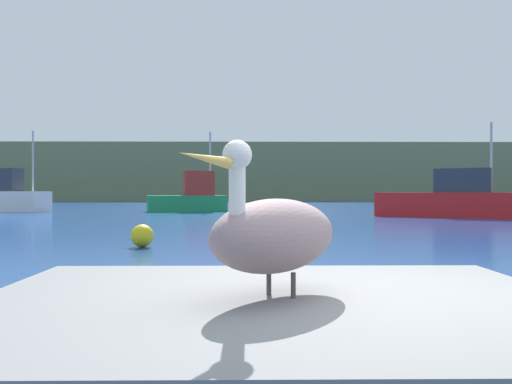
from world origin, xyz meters
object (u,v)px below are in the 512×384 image
Objects in this scene: fishing_boat_red at (451,199)px; fishing_boat_white at (16,197)px; fishing_boat_green at (191,196)px; pelican at (275,234)px; mooring_buoy at (142,236)px.

fishing_boat_white is at bearing -168.14° from fishing_boat_red.
fishing_boat_green is (11.83, 0.01, 0.04)m from fishing_boat_white.
pelican is at bearing -98.33° from fishing_boat_green.
fishing_boat_green is (-4.07, 33.39, -0.10)m from pelican.
fishing_boat_green reaches higher than fishing_boat_red.
fishing_boat_red is (26.55, -7.87, -0.01)m from fishing_boat_white.
pelican reaches higher than mooring_buoy.
fishing_boat_red is 1.36× the size of fishing_boat_green.
fishing_boat_red reaches higher than mooring_buoy.
fishing_boat_white is at bearing 164.78° from fishing_boat_green.
fishing_boat_white is 26.75m from mooring_buoy.
fishing_boat_green is at bearing -136.94° from pelican.
pelican is 10.49m from mooring_buoy.
pelican is 33.63m from fishing_boat_green.
fishing_boat_red is (10.64, 25.50, -0.15)m from pelican.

